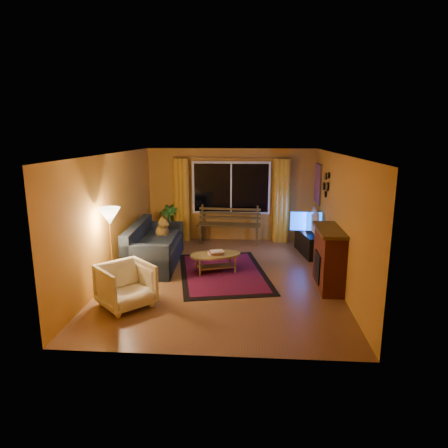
# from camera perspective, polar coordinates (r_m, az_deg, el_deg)

# --- Properties ---
(floor) EXTENTS (4.50, 6.00, 0.02)m
(floor) POSITION_cam_1_polar(r_m,az_deg,el_deg) (8.29, -0.15, -7.62)
(floor) COLOR brown
(floor) RESTS_ON ground
(ceiling) EXTENTS (4.50, 6.00, 0.02)m
(ceiling) POSITION_cam_1_polar(r_m,az_deg,el_deg) (7.78, -0.16, 10.05)
(ceiling) COLOR white
(ceiling) RESTS_ON ground
(wall_back) EXTENTS (4.50, 0.02, 2.50)m
(wall_back) POSITION_cam_1_polar(r_m,az_deg,el_deg) (10.90, 1.03, 4.18)
(wall_back) COLOR #C4842B
(wall_back) RESTS_ON ground
(wall_left) EXTENTS (0.02, 6.00, 2.50)m
(wall_left) POSITION_cam_1_polar(r_m,az_deg,el_deg) (8.41, -15.69, 1.12)
(wall_left) COLOR #C4842B
(wall_left) RESTS_ON ground
(wall_right) EXTENTS (0.02, 6.00, 2.50)m
(wall_right) POSITION_cam_1_polar(r_m,az_deg,el_deg) (8.10, 16.01, 0.66)
(wall_right) COLOR #C4842B
(wall_right) RESTS_ON ground
(window) EXTENTS (2.00, 0.02, 1.30)m
(window) POSITION_cam_1_polar(r_m,az_deg,el_deg) (10.81, 1.02, 5.17)
(window) COLOR black
(window) RESTS_ON wall_back
(curtain_rod) EXTENTS (3.20, 0.03, 0.03)m
(curtain_rod) POSITION_cam_1_polar(r_m,az_deg,el_deg) (10.68, 1.02, 9.40)
(curtain_rod) COLOR #BF8C3F
(curtain_rod) RESTS_ON wall_back
(curtain_left) EXTENTS (0.36, 0.36, 2.24)m
(curtain_left) POSITION_cam_1_polar(r_m,az_deg,el_deg) (10.95, -6.09, 3.45)
(curtain_left) COLOR gold
(curtain_left) RESTS_ON ground
(curtain_right) EXTENTS (0.36, 0.36, 2.24)m
(curtain_right) POSITION_cam_1_polar(r_m,az_deg,el_deg) (10.80, 8.17, 3.27)
(curtain_right) COLOR gold
(curtain_right) RESTS_ON ground
(bench) EXTENTS (1.69, 0.58, 0.50)m
(bench) POSITION_cam_1_polar(r_m,az_deg,el_deg) (10.73, 0.71, -1.41)
(bench) COLOR #423113
(bench) RESTS_ON ground
(potted_plant) EXTENTS (0.73, 0.73, 0.99)m
(potted_plant) POSITION_cam_1_polar(r_m,az_deg,el_deg) (11.01, -7.89, 0.15)
(potted_plant) COLOR #235B1E
(potted_plant) RESTS_ON ground
(sofa) EXTENTS (1.09, 2.33, 0.92)m
(sofa) POSITION_cam_1_polar(r_m,az_deg,el_deg) (9.09, -9.81, -2.85)
(sofa) COLOR black
(sofa) RESTS_ON ground
(dog) EXTENTS (0.29, 0.39, 0.43)m
(dog) POSITION_cam_1_polar(r_m,az_deg,el_deg) (9.51, -8.83, -0.81)
(dog) COLOR brown
(dog) RESTS_ON sofa
(armchair) EXTENTS (1.10, 1.10, 0.83)m
(armchair) POSITION_cam_1_polar(r_m,az_deg,el_deg) (7.00, -13.87, -8.25)
(armchair) COLOR beige
(armchair) RESTS_ON ground
(floor_lamp) EXTENTS (0.32, 0.32, 1.59)m
(floor_lamp) POSITION_cam_1_polar(r_m,az_deg,el_deg) (7.66, -15.77, -3.54)
(floor_lamp) COLOR #BF8C3F
(floor_lamp) RESTS_ON ground
(rug) EXTENTS (2.29, 3.08, 0.02)m
(rug) POSITION_cam_1_polar(r_m,az_deg,el_deg) (8.51, -0.16, -6.94)
(rug) COLOR maroon
(rug) RESTS_ON ground
(coffee_table) EXTENTS (1.40, 1.40, 0.40)m
(coffee_table) POSITION_cam_1_polar(r_m,az_deg,el_deg) (8.51, -1.22, -5.58)
(coffee_table) COLOR olive
(coffee_table) RESTS_ON ground
(tv_console) EXTENTS (0.63, 1.33, 0.53)m
(tv_console) POSITION_cam_1_polar(r_m,az_deg,el_deg) (9.97, 12.18, -2.72)
(tv_console) COLOR black
(tv_console) RESTS_ON ground
(television) EXTENTS (0.17, 0.99, 0.57)m
(television) POSITION_cam_1_polar(r_m,az_deg,el_deg) (9.84, 12.33, 0.36)
(television) COLOR black
(television) RESTS_ON tv_console
(fireplace) EXTENTS (0.40, 1.20, 1.10)m
(fireplace) POSITION_cam_1_polar(r_m,az_deg,el_deg) (7.85, 14.77, -4.93)
(fireplace) COLOR maroon
(fireplace) RESTS_ON ground
(mirror_cluster) EXTENTS (0.06, 0.60, 0.56)m
(mirror_cluster) POSITION_cam_1_polar(r_m,az_deg,el_deg) (9.26, 14.31, 5.68)
(mirror_cluster) COLOR black
(mirror_cluster) RESTS_ON wall_right
(painting) EXTENTS (0.04, 0.76, 0.96)m
(painting) POSITION_cam_1_polar(r_m,az_deg,el_deg) (10.40, 13.23, 5.65)
(painting) COLOR #E1482B
(painting) RESTS_ON wall_right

